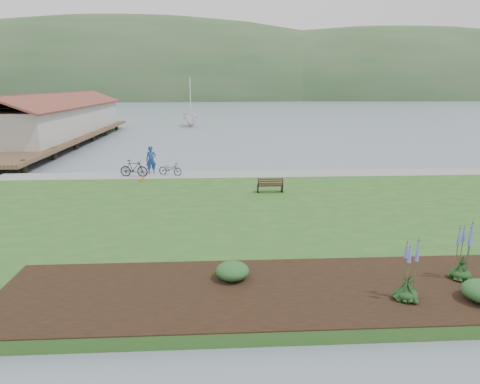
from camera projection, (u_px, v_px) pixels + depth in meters
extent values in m
plane|color=slate|center=(266.00, 209.00, 22.27)|extent=(600.00, 600.00, 0.00)
cube|color=#28531D|center=(271.00, 217.00, 20.29)|extent=(34.00, 20.00, 0.40)
cube|color=gray|center=(254.00, 174.00, 28.85)|extent=(34.00, 2.20, 0.03)
cube|color=black|center=(403.00, 286.00, 12.85)|extent=(24.00, 4.40, 0.04)
cube|color=#4C3826|center=(54.00, 136.00, 46.13)|extent=(8.00, 36.00, 0.30)
cube|color=#B2ADA3|center=(59.00, 119.00, 47.66)|extent=(6.40, 28.00, 3.00)
cube|color=black|center=(270.00, 185.00, 24.05)|extent=(1.41, 0.50, 0.04)
cube|color=black|center=(271.00, 182.00, 23.73)|extent=(1.41, 0.14, 0.44)
cube|color=black|center=(258.00, 189.00, 24.06)|extent=(0.05, 0.49, 0.39)
cube|color=black|center=(282.00, 189.00, 24.13)|extent=(0.05, 0.49, 0.39)
imported|color=navy|center=(151.00, 158.00, 28.78)|extent=(0.83, 0.60, 2.22)
imported|color=black|center=(170.00, 169.00, 28.46)|extent=(1.17, 1.77, 0.88)
imported|color=black|center=(134.00, 168.00, 27.99)|extent=(0.85, 1.92, 1.12)
imported|color=silver|center=(191.00, 126.00, 65.78)|extent=(10.77, 10.89, 23.46)
cube|color=#BF7816|center=(143.00, 180.00, 26.69)|extent=(0.22, 0.29, 0.27)
ellipsoid|color=black|center=(406.00, 294.00, 12.02)|extent=(0.62, 0.62, 0.31)
cone|color=#4E4EB5|center=(410.00, 262.00, 11.78)|extent=(0.32, 0.32, 1.65)
ellipsoid|color=black|center=(460.00, 274.00, 13.30)|extent=(0.62, 0.62, 0.31)
cone|color=#4E4EB5|center=(465.00, 242.00, 13.04)|extent=(0.36, 0.36, 1.80)
ellipsoid|color=#1E4C21|center=(232.00, 271.00, 13.25)|extent=(1.05, 1.05, 0.52)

